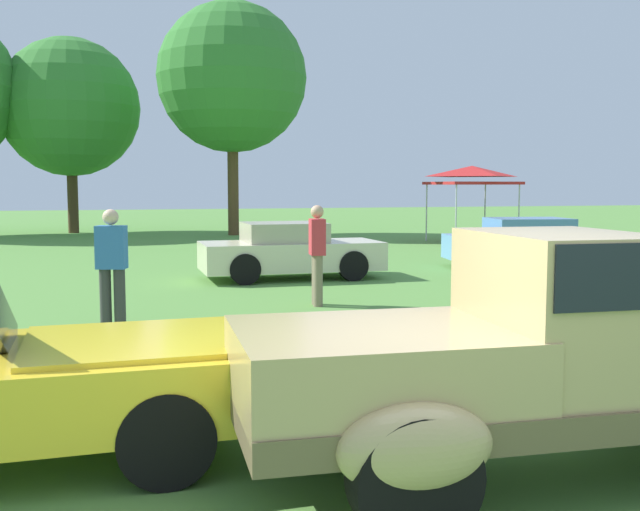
{
  "coord_description": "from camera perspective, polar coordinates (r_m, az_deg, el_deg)",
  "views": [
    {
      "loc": [
        -2.16,
        -4.0,
        2.01
      ],
      "look_at": [
        0.1,
        3.83,
        1.24
      ],
      "focal_mm": 41.44,
      "sensor_mm": 36.0,
      "label": 1
    }
  ],
  "objects": [
    {
      "name": "ground_plane",
      "position": [
        4.98,
        11.85,
        -18.58
      ],
      "size": [
        120.0,
        120.0,
        0.0
      ],
      "primitive_type": "plane",
      "color": "#568C3D"
    },
    {
      "name": "show_car_skyblue",
      "position": [
        18.91,
        16.17,
        0.91
      ],
      "size": [
        4.48,
        2.38,
        1.22
      ],
      "color": "#669EDB",
      "rests_on": "ground_plane"
    },
    {
      "name": "treeline_center",
      "position": [
        30.63,
        -6.82,
        13.47
      ],
      "size": [
        5.99,
        5.99,
        9.33
      ],
      "color": "brown",
      "rests_on": "ground_plane"
    },
    {
      "name": "treeline_mid_left",
      "position": [
        33.34,
        -18.75,
        10.77
      ],
      "size": [
        5.79,
        5.79,
        8.19
      ],
      "color": "#47331E",
      "rests_on": "ground_plane"
    },
    {
      "name": "spectator_by_row",
      "position": [
        12.36,
        -0.22,
        0.31
      ],
      "size": [
        0.29,
        0.43,
        1.69
      ],
      "color": "#7F7056",
      "rests_on": "ground_plane"
    },
    {
      "name": "canopy_tent_left_field",
      "position": [
        26.67,
        11.66,
        6.18
      ],
      "size": [
        2.64,
        2.64,
        2.71
      ],
      "color": "#B7B7BC",
      "rests_on": "ground_plane"
    },
    {
      "name": "feature_pickup_truck",
      "position": [
        5.33,
        17.2,
        -7.3
      ],
      "size": [
        4.35,
        1.98,
        1.7
      ],
      "color": "brown",
      "rests_on": "ground_plane"
    },
    {
      "name": "spectator_between_cars",
      "position": [
        10.68,
        -15.78,
        -0.7
      ],
      "size": [
        0.45,
        0.35,
        1.69
      ],
      "color": "#383838",
      "rests_on": "ground_plane"
    },
    {
      "name": "show_car_cream",
      "position": [
        16.0,
        -2.35,
        0.34
      ],
      "size": [
        3.86,
        1.73,
        1.22
      ],
      "color": "beige",
      "rests_on": "ground_plane"
    }
  ]
}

